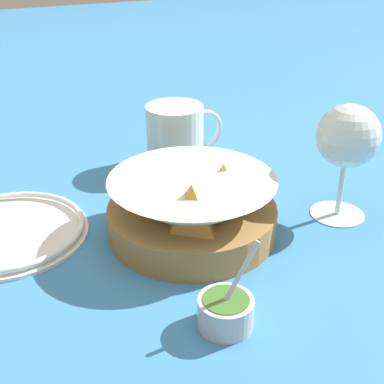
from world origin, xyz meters
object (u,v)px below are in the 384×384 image
(food_basket, at_px, (192,210))
(sauce_cup, at_px, (226,311))
(side_plate, at_px, (8,231))
(beer_mug, at_px, (176,138))
(wine_glass, at_px, (348,140))

(food_basket, height_order, sauce_cup, food_basket)
(food_basket, relative_size, sauce_cup, 2.31)
(side_plate, bearing_deg, beer_mug, 22.77)
(side_plate, bearing_deg, wine_glass, -16.75)
(food_basket, relative_size, wine_glass, 1.37)
(sauce_cup, distance_m, beer_mug, 0.40)
(food_basket, distance_m, beer_mug, 0.22)
(food_basket, relative_size, beer_mug, 1.64)
(sauce_cup, height_order, side_plate, sauce_cup)
(wine_glass, height_order, beer_mug, wine_glass)
(food_basket, xyz_separation_m, side_plate, (-0.22, 0.09, -0.03))
(sauce_cup, bearing_deg, beer_mug, 74.69)
(food_basket, bearing_deg, wine_glass, -10.12)
(beer_mug, relative_size, side_plate, 0.65)
(sauce_cup, bearing_deg, food_basket, 76.97)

